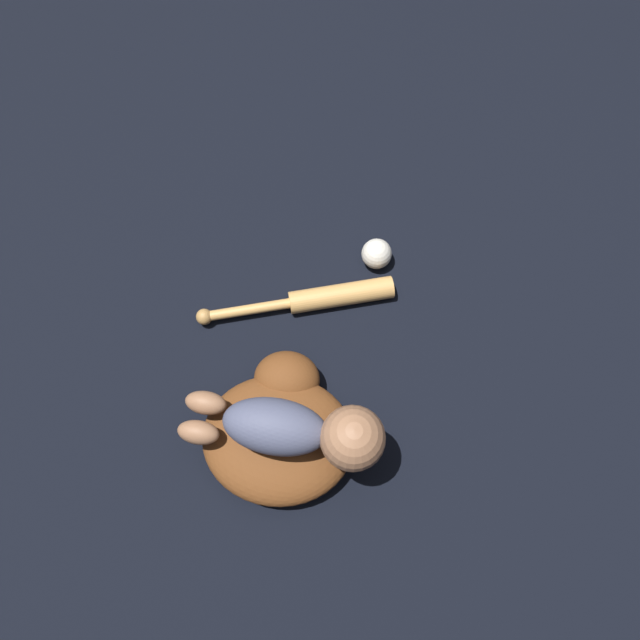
# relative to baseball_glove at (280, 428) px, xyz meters

# --- Properties ---
(ground_plane) EXTENTS (6.00, 6.00, 0.00)m
(ground_plane) POSITION_rel_baseball_glove_xyz_m (0.01, -0.07, -0.05)
(ground_plane) COLOR black
(baseball_glove) EXTENTS (0.38, 0.37, 0.09)m
(baseball_glove) POSITION_rel_baseball_glove_xyz_m (0.00, 0.00, 0.00)
(baseball_glove) COLOR brown
(baseball_glove) RESTS_ON ground
(baby_figure) EXTENTS (0.37, 0.24, 0.12)m
(baby_figure) POSITION_rel_baseball_glove_xyz_m (0.04, -0.04, 0.10)
(baby_figure) COLOR #4C516B
(baby_figure) RESTS_ON baseball_glove
(baseball_bat) EXTENTS (0.43, 0.08, 0.05)m
(baseball_bat) POSITION_rel_baseball_glove_xyz_m (0.16, 0.26, -0.02)
(baseball_bat) COLOR tan
(baseball_bat) RESTS_ON ground
(baseball) EXTENTS (0.07, 0.07, 0.07)m
(baseball) POSITION_rel_baseball_glove_xyz_m (0.31, 0.33, -0.01)
(baseball) COLOR silver
(baseball) RESTS_ON ground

